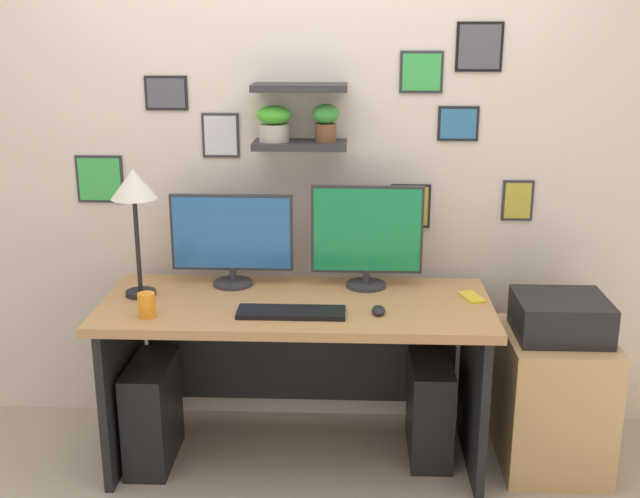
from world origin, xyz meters
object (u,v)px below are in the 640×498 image
monitor_right (367,235)px  pen_cup (147,305)px  drawer_cabinet (553,400)px  printer (561,317)px  monitor_left (232,238)px  computer_mouse (378,310)px  desk_lamp (134,193)px  cell_phone (472,297)px  computer_tower_left (153,412)px  keyboard (291,312)px  desk (297,342)px  computer_tower_right (430,408)px

monitor_right → pen_cup: (-0.89, -0.41, -0.19)m
drawer_cabinet → printer: (0.00, -0.00, 0.39)m
monitor_left → drawer_cabinet: bearing=-8.1°
computer_mouse → printer: (0.78, 0.14, -0.07)m
desk_lamp → printer: 1.88m
desk_lamp → pen_cup: size_ratio=5.56×
monitor_left → computer_mouse: (0.65, -0.34, -0.20)m
desk_lamp → cell_phone: 1.50m
computer_mouse → computer_tower_left: bearing=175.1°
keyboard → drawer_cabinet: 1.23m
desk → cell_phone: size_ratio=11.86×
pen_cup → computer_tower_left: 0.59m
computer_mouse → cell_phone: size_ratio=0.64×
computer_mouse → pen_cup: bearing=-175.6°
desk → pen_cup: bearing=-156.8°
computer_tower_left → monitor_right: bearing=15.4°
desk → computer_tower_right: size_ratio=3.68×
monitor_right → pen_cup: monitor_right is taller
computer_tower_right → printer: bearing=-5.7°
monitor_left → computer_mouse: bearing=-27.9°
cell_phone → computer_tower_right: size_ratio=0.31×
monitor_left → computer_tower_left: size_ratio=1.16×
drawer_cabinet → printer: bearing=-90.0°
computer_tower_right → monitor_right: bearing=153.0°
monitor_right → computer_mouse: size_ratio=5.50×
desk_lamp → drawer_cabinet: size_ratio=0.91×
desk_lamp → pen_cup: (0.09, -0.25, -0.40)m
keyboard → computer_tower_left: (-0.63, 0.11, -0.52)m
computer_mouse → printer: size_ratio=0.24×
drawer_cabinet → printer: 0.39m
desk → desk_lamp: 0.95m
monitor_right → printer: monitor_right is taller
drawer_cabinet → computer_tower_right: drawer_cabinet is taller
cell_phone → pen_cup: (-1.34, -0.27, 0.05)m
monitor_right → computer_tower_left: (-0.94, -0.26, -0.75)m
monitor_left → pen_cup: monitor_left is taller
desk → printer: bearing=-2.0°
pen_cup → desk: bearing=23.2°
keyboard → monitor_left: bearing=128.4°
computer_mouse → computer_tower_left: 1.12m
desk_lamp → computer_tower_right: desk_lamp is taller
computer_mouse → computer_tower_right: (0.25, 0.19, -0.54)m
monitor_right → computer_mouse: bearing=-82.4°
cell_phone → pen_cup: pen_cup is taller
desk → cell_phone: bearing=1.6°
monitor_left → keyboard: bearing=-51.6°
pen_cup → drawer_cabinet: (1.71, 0.21, -0.50)m
cell_phone → computer_tower_right: (-0.16, -0.01, -0.53)m
computer_mouse → desk_lamp: (-1.03, 0.18, 0.44)m
desk → drawer_cabinet: (1.12, -0.04, -0.24)m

